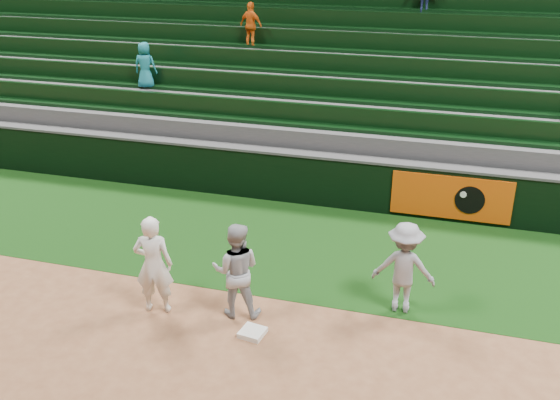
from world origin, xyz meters
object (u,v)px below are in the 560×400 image
at_px(first_baseman, 154,265).
at_px(base_coach, 404,268).
at_px(first_base, 252,333).
at_px(baserunner, 236,270).

relative_size(first_baseman, base_coach, 1.08).
bearing_deg(first_base, first_baseman, 172.63).
height_order(first_base, baserunner, baserunner).
xyz_separation_m(baserunner, base_coach, (2.67, 0.89, -0.02)).
xyz_separation_m(first_base, baserunner, (-0.44, 0.52, 0.80)).
bearing_deg(first_base, baserunner, 130.58).
relative_size(first_base, baserunner, 0.22).
relative_size(first_base, first_baseman, 0.21).
bearing_deg(baserunner, first_baseman, -0.40).
height_order(first_baseman, baserunner, first_baseman).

